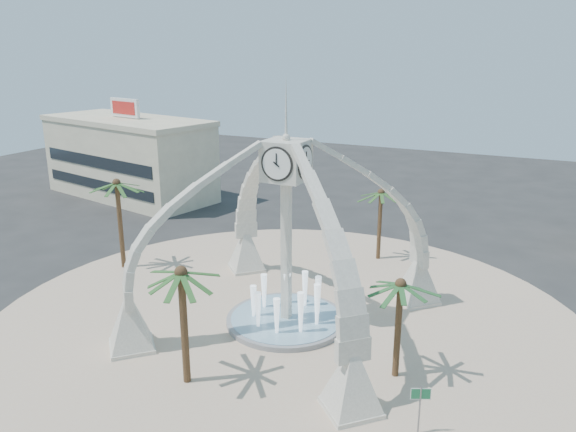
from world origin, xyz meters
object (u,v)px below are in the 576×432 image
at_px(street_sign, 420,400).
at_px(palm_south, 181,274).
at_px(fountain, 286,319).
at_px(clock_tower, 286,231).
at_px(palm_north, 381,193).
at_px(palm_west, 117,184).
at_px(palm_east, 401,285).

bearing_deg(street_sign, palm_south, 160.72).
bearing_deg(fountain, palm_south, -102.59).
height_order(clock_tower, palm_north, clock_tower).
relative_size(clock_tower, palm_west, 2.22).
distance_m(clock_tower, fountain, 6.20).
xyz_separation_m(palm_south, street_sign, (12.47, 1.17, -4.53)).
bearing_deg(palm_north, palm_east, -70.09).
bearing_deg(fountain, street_sign, -35.06).
bearing_deg(clock_tower, fountain, 90.00).
relative_size(palm_south, street_sign, 2.79).
bearing_deg(palm_west, street_sign, -21.00).
distance_m(palm_east, palm_west, 25.62).
xyz_separation_m(palm_north, palm_south, (-3.94, -22.74, 0.52)).
height_order(palm_east, palm_west, palm_west).
bearing_deg(palm_east, palm_north, 109.91).
relative_size(clock_tower, palm_north, 2.68).
xyz_separation_m(palm_east, palm_south, (-10.17, -5.54, 0.90)).
relative_size(palm_north, palm_south, 0.91).
bearing_deg(palm_north, street_sign, -68.42).
bearing_deg(street_sign, palm_east, 93.13).
bearing_deg(clock_tower, palm_south, -102.59).
xyz_separation_m(fountain, palm_west, (-16.59, 3.01, 6.86)).
distance_m(clock_tower, palm_east, 8.85).
relative_size(clock_tower, fountain, 2.24).
xyz_separation_m(palm_east, palm_west, (-24.84, 6.06, 1.64)).
distance_m(palm_east, palm_south, 11.62).
bearing_deg(palm_east, palm_south, -151.44).
distance_m(palm_east, street_sign, 6.13).
height_order(clock_tower, palm_east, clock_tower).
relative_size(fountain, palm_south, 1.09).
distance_m(fountain, palm_east, 10.23).
height_order(palm_east, street_sign, palm_east).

